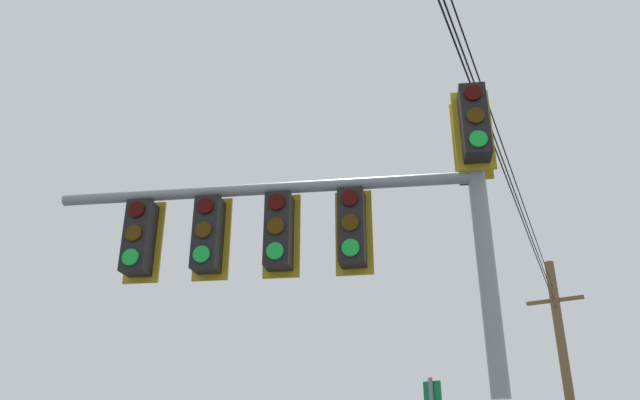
{
  "coord_description": "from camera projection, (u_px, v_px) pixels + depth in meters",
  "views": [
    {
      "loc": [
        -6.72,
        -0.14,
        1.99
      ],
      "look_at": [
        -0.24,
        1.05,
        4.78
      ],
      "focal_mm": 33.87,
      "sensor_mm": 36.0,
      "label": 1
    }
  ],
  "objects": [
    {
      "name": "signal_mast_assembly",
      "position": [
        351.0,
        235.0,
        6.94
      ],
      "size": [
        0.97,
        5.33,
        6.03
      ],
      "color": "gray",
      "rests_on": "ground"
    },
    {
      "name": "utility_pole_wooden",
      "position": [
        567.0,
        381.0,
        19.72
      ],
      "size": [
        0.84,
        1.81,
        8.26
      ],
      "color": "brown",
      "rests_on": "ground"
    }
  ]
}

